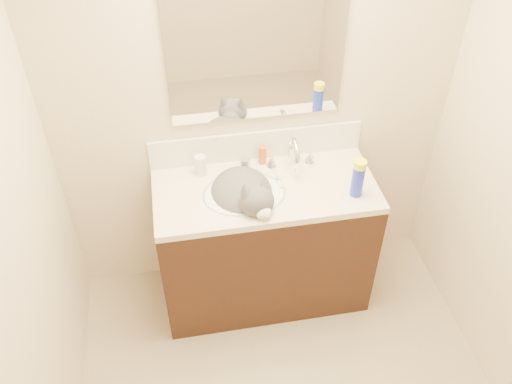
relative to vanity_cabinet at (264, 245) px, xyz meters
name	(u,v)px	position (x,y,z in m)	size (l,w,h in m)	color
room_shell	(324,234)	(0.00, -0.97, 1.08)	(2.24, 2.54, 2.52)	beige
vanity_cabinet	(264,245)	(0.00, 0.00, 0.00)	(1.20, 0.55, 0.82)	black
counter_slab	(265,190)	(0.00, 0.00, 0.43)	(1.20, 0.55, 0.04)	beige
basin	(244,203)	(-0.12, -0.03, 0.38)	(0.45, 0.36, 0.14)	white
faucet	(293,156)	(0.18, 0.14, 0.54)	(0.28, 0.20, 0.21)	silver
cat	(245,196)	(-0.12, -0.03, 0.44)	(0.47, 0.51, 0.35)	#4B484B
backsplash	(257,145)	(0.00, 0.26, 0.54)	(1.20, 0.02, 0.18)	silver
mirror	(257,48)	(0.00, 0.26, 1.13)	(0.90, 0.02, 0.80)	white
pill_bottle	(201,165)	(-0.32, 0.18, 0.51)	(0.06, 0.06, 0.12)	white
pill_label	(201,167)	(-0.32, 0.18, 0.49)	(0.06, 0.06, 0.04)	orange
silver_jar	(245,163)	(-0.08, 0.19, 0.48)	(0.05, 0.05, 0.06)	#B7B7BC
amber_bottle	(262,155)	(0.02, 0.21, 0.50)	(0.04, 0.04, 0.11)	#BF5D16
toothbrush	(279,179)	(0.08, 0.05, 0.46)	(0.02, 0.15, 0.01)	white
toothbrush_head	(279,178)	(0.08, 0.05, 0.46)	(0.02, 0.03, 0.02)	#6AB5E1
spray_can	(357,181)	(0.46, -0.14, 0.54)	(0.06, 0.06, 0.18)	#1C31C7
spray_cap	(360,164)	(0.46, -0.14, 0.65)	(0.07, 0.07, 0.04)	#E7FF1A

